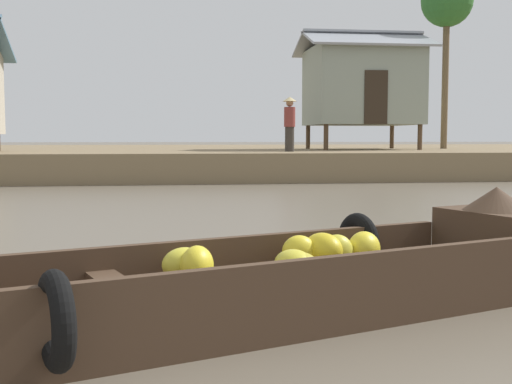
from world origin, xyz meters
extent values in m
plane|color=#665B4C|center=(0.00, 10.00, 0.00)|extent=(300.00, 300.00, 0.00)
cube|color=#7F6B4C|center=(0.00, 28.20, 0.41)|extent=(160.00, 20.00, 0.82)
cube|color=#473323|center=(-0.19, 4.96, 0.06)|extent=(4.29, 2.48, 0.12)
cube|color=#473323|center=(-0.36, 5.44, 0.32)|extent=(3.93, 1.52, 0.40)
cube|color=#473323|center=(-0.01, 4.48, 0.32)|extent=(3.93, 1.52, 0.40)
cube|color=#473323|center=(2.02, 5.77, 0.39)|extent=(0.84, 1.07, 0.53)
cone|color=#473323|center=(2.02, 5.77, 0.75)|extent=(0.72, 0.72, 0.20)
cube|color=#473323|center=(-1.02, 4.65, 0.34)|extent=(0.53, 1.00, 0.05)
torus|color=black|center=(0.91, 6.03, 0.36)|extent=(0.29, 0.53, 0.52)
torus|color=black|center=(-1.28, 3.88, 0.36)|extent=(0.29, 0.53, 0.52)
ellipsoid|color=gold|center=(-0.43, 4.57, 0.33)|extent=(0.31, 0.35, 0.19)
ellipsoid|color=gold|center=(0.56, 5.48, 0.33)|extent=(0.30, 0.29, 0.19)
ellipsoid|color=yellow|center=(0.56, 5.43, 0.40)|extent=(0.27, 0.22, 0.26)
ellipsoid|color=yellow|center=(-0.62, 5.05, 0.40)|extent=(0.37, 0.32, 0.23)
ellipsoid|color=yellow|center=(-0.12, 4.64, 0.36)|extent=(0.37, 0.41, 0.18)
ellipsoid|color=yellow|center=(0.25, 5.35, 0.41)|extent=(0.28, 0.21, 0.25)
ellipsoid|color=yellow|center=(-0.53, 4.95, 0.40)|extent=(0.29, 0.33, 0.28)
ellipsoid|color=yellow|center=(0.80, 5.51, 0.40)|extent=(0.38, 0.39, 0.27)
ellipsoid|color=gold|center=(0.17, 4.92, 0.39)|extent=(0.35, 0.34, 0.19)
ellipsoid|color=yellow|center=(0.13, 4.94, 0.40)|extent=(0.35, 0.39, 0.21)
ellipsoid|color=yellow|center=(0.44, 5.38, 0.42)|extent=(0.39, 0.42, 0.26)
cylinder|color=#4C3826|center=(4.60, 22.39, 1.26)|extent=(0.16, 0.16, 0.87)
cylinder|color=#4C3826|center=(7.91, 22.39, 1.26)|extent=(0.16, 0.16, 0.87)
cylinder|color=#4C3826|center=(4.60, 25.25, 1.26)|extent=(0.16, 0.16, 0.87)
cylinder|color=#4C3826|center=(7.91, 25.25, 1.26)|extent=(0.16, 0.16, 0.87)
cube|color=gray|center=(6.26, 23.82, 3.06)|extent=(3.71, 3.27, 2.74)
cube|color=#2D2319|center=(6.26, 22.17, 2.59)|extent=(0.80, 0.04, 1.80)
cube|color=#9399A0|center=(6.26, 23.01, 4.66)|extent=(4.41, 2.13, 0.77)
cube|color=#9399A0|center=(6.26, 24.64, 4.66)|extent=(4.41, 2.13, 0.77)
cylinder|color=brown|center=(9.65, 24.40, 3.36)|extent=(0.24, 0.24, 5.08)
sphere|color=#2D6628|center=(9.65, 24.40, 6.30)|extent=(1.92, 1.92, 1.92)
cylinder|color=#332D28|center=(2.99, 20.45, 1.19)|extent=(0.28, 0.28, 0.75)
cylinder|color=brown|center=(2.99, 20.45, 1.87)|extent=(0.34, 0.34, 0.60)
sphere|color=#9E7556|center=(2.99, 20.45, 2.29)|extent=(0.22, 0.22, 0.22)
cone|color=tan|center=(2.99, 20.45, 2.41)|extent=(0.44, 0.44, 0.14)
camera|label=1|loc=(-0.72, 0.56, 1.27)|focal=46.37mm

